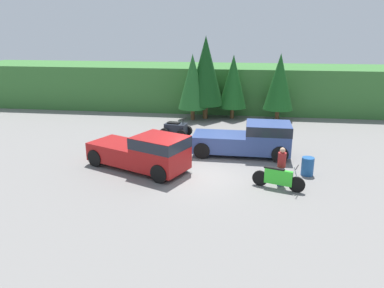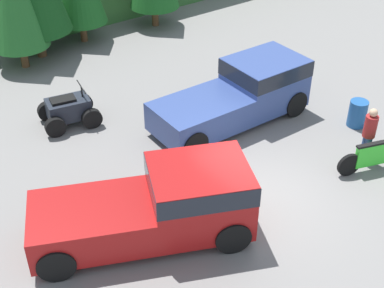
{
  "view_description": "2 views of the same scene",
  "coord_description": "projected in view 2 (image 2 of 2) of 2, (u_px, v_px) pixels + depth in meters",
  "views": [
    {
      "loc": [
        1.97,
        -16.54,
        6.77
      ],
      "look_at": [
        -0.59,
        1.93,
        0.95
      ],
      "focal_mm": 35.0,
      "sensor_mm": 36.0,
      "label": 1
    },
    {
      "loc": [
        -7.82,
        -7.87,
        9.34
      ],
      "look_at": [
        -0.59,
        1.93,
        0.95
      ],
      "focal_mm": 50.0,
      "sensor_mm": 36.0,
      "label": 2
    }
  ],
  "objects": [
    {
      "name": "quad_atv",
      "position": [
        69.0,
        110.0,
        17.16
      ],
      "size": [
        2.04,
        1.6,
        1.25
      ],
      "rotation": [
        0.0,
        0.0,
        -0.19
      ],
      "color": "black",
      "rests_on": "ground_plane"
    },
    {
      "name": "rider_person",
      "position": [
        369.0,
        134.0,
        15.19
      ],
      "size": [
        0.5,
        0.5,
        1.77
      ],
      "rotation": [
        0.0,
        0.0,
        -0.55
      ],
      "color": "navy",
      "rests_on": "ground_plane"
    },
    {
      "name": "pickup_truck_red",
      "position": [
        162.0,
        203.0,
        12.67
      ],
      "size": [
        5.54,
        3.9,
        1.86
      ],
      "rotation": [
        0.0,
        0.0,
        -0.42
      ],
      "color": "maroon",
      "rests_on": "ground_plane"
    },
    {
      "name": "ground_plane",
      "position": [
        252.0,
        198.0,
        14.33
      ],
      "size": [
        80.0,
        80.0,
        0.0
      ],
      "primitive_type": "plane",
      "color": "slate"
    },
    {
      "name": "dirt_bike",
      "position": [
        375.0,
        156.0,
        15.11
      ],
      "size": [
        2.23,
        0.95,
        1.16
      ],
      "rotation": [
        0.0,
        0.0,
        -0.32
      ],
      "color": "black",
      "rests_on": "ground_plane"
    },
    {
      "name": "pickup_truck_second",
      "position": [
        243.0,
        92.0,
        17.17
      ],
      "size": [
        5.28,
        2.12,
        1.86
      ],
      "rotation": [
        0.0,
        0.0,
        -0.02
      ],
      "color": "#334784",
      "rests_on": "ground_plane"
    },
    {
      "name": "steel_barrel",
      "position": [
        357.0,
        113.0,
        17.1
      ],
      "size": [
        0.58,
        0.58,
        0.88
      ],
      "color": "#1E5193",
      "rests_on": "ground_plane"
    }
  ]
}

